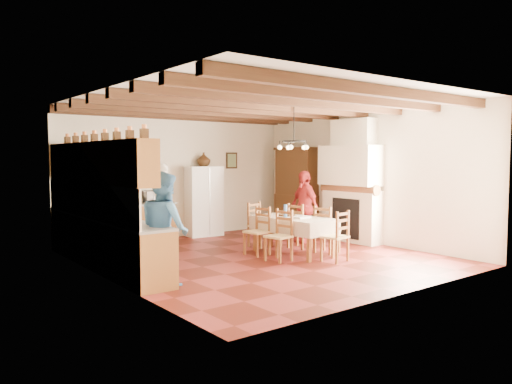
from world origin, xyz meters
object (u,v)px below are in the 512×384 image
at_px(chair_end_near, 335,236).
at_px(person_woman_red, 304,207).
at_px(chair_right_far, 300,226).
at_px(person_woman_blue, 165,228).
at_px(chair_end_far, 260,225).
at_px(person_man, 163,216).
at_px(chair_left_far, 257,231).
at_px(microwave, 154,197).
at_px(dining_table, 293,221).
at_px(chair_left_near, 278,235).
at_px(hutch, 297,190).
at_px(refrigerator, 202,201).
at_px(chair_right_near, 327,229).

height_order(chair_end_near, person_woman_red, person_woman_red).
xyz_separation_m(chair_right_far, person_woman_red, (0.56, 0.46, 0.34)).
bearing_deg(person_woman_blue, chair_end_far, -60.36).
bearing_deg(chair_end_near, person_man, -34.83).
bearing_deg(chair_left_far, person_woman_blue, -76.16).
bearing_deg(chair_right_far, microwave, 24.75).
height_order(chair_left_far, chair_end_far, same).
distance_m(dining_table, chair_left_near, 0.78).
bearing_deg(dining_table, chair_end_near, -82.86).
height_order(chair_left_near, chair_right_far, same).
relative_size(hutch, chair_left_far, 2.28).
bearing_deg(person_woman_blue, chair_right_far, -72.87).
relative_size(refrigerator, person_man, 0.93).
height_order(hutch, chair_right_far, hutch).
relative_size(chair_right_near, chair_end_near, 1.00).
bearing_deg(person_man, chair_right_far, -64.67).
bearing_deg(chair_right_far, chair_end_far, 29.27).
relative_size(dining_table, chair_end_near, 1.81).
bearing_deg(dining_table, chair_left_far, 150.42).
xyz_separation_m(chair_left_near, chair_end_near, (0.80, -0.67, 0.00)).
relative_size(hutch, person_woman_blue, 1.27).
height_order(hutch, chair_end_near, hutch).
bearing_deg(refrigerator, hutch, -20.48).
relative_size(dining_table, chair_right_near, 1.81).
distance_m(refrigerator, hutch, 2.45).
bearing_deg(person_woman_red, chair_end_far, -88.71).
bearing_deg(chair_left_near, chair_end_far, 145.42).
distance_m(refrigerator, person_woman_red, 2.65).
relative_size(dining_table, microwave, 3.50).
distance_m(chair_left_near, person_woman_red, 2.19).
distance_m(chair_left_near, person_woman_blue, 2.50).
distance_m(hutch, microwave, 3.67).
distance_m(hutch, person_man, 5.03).
height_order(chair_left_far, microwave, microwave).
bearing_deg(chair_right_far, chair_right_near, 172.39).
distance_m(chair_right_far, person_man, 3.28).
bearing_deg(chair_left_far, hutch, 116.81).
height_order(chair_left_near, chair_end_far, same).
bearing_deg(chair_end_near, chair_end_far, -94.56).
bearing_deg(microwave, chair_right_near, -56.14).
xyz_separation_m(person_woman_red, microwave, (-2.64, 2.18, 0.22)).
height_order(refrigerator, chair_left_far, refrigerator).
bearing_deg(chair_left_far, person_man, -96.64).
distance_m(chair_end_near, chair_end_far, 2.05).
bearing_deg(hutch, chair_left_far, -150.91).
relative_size(refrigerator, dining_table, 0.99).
bearing_deg(chair_right_far, refrigerator, 1.38).
height_order(chair_left_far, chair_right_near, same).
distance_m(chair_left_near, chair_left_far, 0.70).
xyz_separation_m(hutch, chair_end_far, (-2.05, -1.08, -0.61)).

